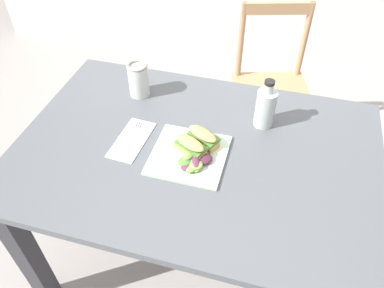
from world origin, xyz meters
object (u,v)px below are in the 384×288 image
at_px(dining_table, 196,173).
at_px(chair_wooden_far, 271,88).
at_px(sandwich_half_front, 190,146).
at_px(fork_on_napkin, 133,136).
at_px(sandwich_half_back, 203,137).
at_px(plate_lunch, 189,155).
at_px(bottle_cold_brew, 265,109).
at_px(mason_jar_iced_tea, 139,81).

bearing_deg(dining_table, chair_wooden_far, 76.68).
height_order(sandwich_half_front, fork_on_napkin, sandwich_half_front).
relative_size(dining_table, fork_on_napkin, 6.81).
relative_size(dining_table, sandwich_half_back, 10.00).
distance_m(plate_lunch, bottle_cold_brew, 0.33).
relative_size(sandwich_half_back, bottle_cold_brew, 0.66).
distance_m(plate_lunch, sandwich_half_back, 0.08).
relative_size(chair_wooden_far, bottle_cold_brew, 4.54).
bearing_deg(sandwich_half_back, fork_on_napkin, -173.71).
distance_m(plate_lunch, fork_on_napkin, 0.22).
xyz_separation_m(dining_table, plate_lunch, (-0.01, -0.04, 0.13)).
bearing_deg(plate_lunch, mason_jar_iced_tea, 135.33).
bearing_deg(dining_table, mason_jar_iced_tea, 140.76).
bearing_deg(sandwich_half_back, chair_wooden_far, 77.43).
bearing_deg(dining_table, sandwich_half_back, 57.10).
height_order(chair_wooden_far, plate_lunch, chair_wooden_far).
xyz_separation_m(fork_on_napkin, mason_jar_iced_tea, (-0.07, 0.25, 0.06)).
relative_size(plate_lunch, mason_jar_iced_tea, 1.77).
bearing_deg(chair_wooden_far, plate_lunch, -103.62).
xyz_separation_m(chair_wooden_far, mason_jar_iced_tea, (-0.50, -0.60, 0.36)).
height_order(bottle_cold_brew, mason_jar_iced_tea, bottle_cold_brew).
bearing_deg(bottle_cold_brew, fork_on_napkin, -155.71).
distance_m(dining_table, chair_wooden_far, 0.88).
xyz_separation_m(dining_table, bottle_cold_brew, (0.21, 0.20, 0.19)).
height_order(dining_table, mason_jar_iced_tea, mason_jar_iced_tea).
xyz_separation_m(sandwich_half_back, bottle_cold_brew, (0.19, 0.17, 0.03)).
bearing_deg(mason_jar_iced_tea, dining_table, -39.24).
bearing_deg(bottle_cold_brew, dining_table, -136.16).
distance_m(fork_on_napkin, bottle_cold_brew, 0.48).
height_order(plate_lunch, fork_on_napkin, plate_lunch).
relative_size(chair_wooden_far, fork_on_napkin, 4.69).
height_order(dining_table, chair_wooden_far, chair_wooden_far).
height_order(plate_lunch, sandwich_half_front, sandwich_half_front).
distance_m(plate_lunch, sandwich_half_front, 0.04).
relative_size(sandwich_half_front, sandwich_half_back, 1.00).
xyz_separation_m(sandwich_half_front, mason_jar_iced_tea, (-0.29, 0.27, 0.03)).
relative_size(fork_on_napkin, mason_jar_iced_tea, 1.31).
xyz_separation_m(dining_table, sandwich_half_front, (-0.01, -0.03, 0.16)).
bearing_deg(sandwich_half_front, fork_on_napkin, 173.13).
relative_size(sandwich_half_front, fork_on_napkin, 0.68).
height_order(fork_on_napkin, mason_jar_iced_tea, mason_jar_iced_tea).
relative_size(fork_on_napkin, bottle_cold_brew, 0.97).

